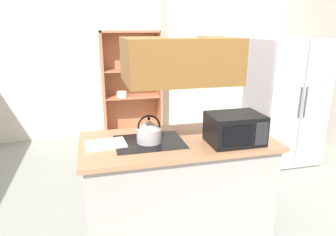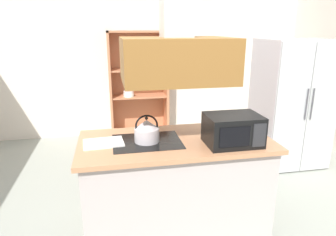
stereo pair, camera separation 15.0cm
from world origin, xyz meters
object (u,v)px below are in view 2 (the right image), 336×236
at_px(dish_cabinet, 138,91).
at_px(microwave, 233,130).
at_px(kettle, 147,131).
at_px(refrigerator, 291,103).
at_px(cutting_board, 103,143).

height_order(dish_cabinet, microwave, dish_cabinet).
height_order(dish_cabinet, kettle, dish_cabinet).
xyz_separation_m(refrigerator, kettle, (-2.14, -1.15, 0.14)).
bearing_deg(kettle, microwave, -15.36).
bearing_deg(refrigerator, cutting_board, -155.76).
bearing_deg(kettle, refrigerator, 28.30).
bearing_deg(dish_cabinet, cutting_board, -102.07).
bearing_deg(dish_cabinet, refrigerator, -37.88).
xyz_separation_m(kettle, microwave, (0.72, -0.20, 0.03)).
xyz_separation_m(refrigerator, dish_cabinet, (-1.95, 1.52, -0.06)).
distance_m(refrigerator, dish_cabinet, 2.48).
height_order(refrigerator, microwave, refrigerator).
distance_m(dish_cabinet, cutting_board, 2.72).
xyz_separation_m(dish_cabinet, microwave, (0.53, -2.87, 0.22)).
height_order(refrigerator, dish_cabinet, dish_cabinet).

